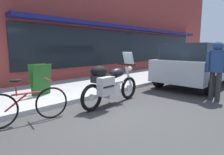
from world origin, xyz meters
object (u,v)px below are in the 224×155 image
object	(u,v)px
parked_minivan	(199,63)
pedestrian_walking	(217,64)
touring_motorcycle	(110,83)
parked_bicycle	(27,105)
parking_sign_pole	(186,44)
sandwich_board_sign	(40,79)

from	to	relation	value
parked_minivan	pedestrian_walking	bearing A→B (deg)	-148.60
touring_motorcycle	parked_bicycle	size ratio (longest dim) A/B	1.30
parked_bicycle	parked_minivan	bearing A→B (deg)	-8.42
parked_bicycle	parking_sign_pole	bearing A→B (deg)	6.67
touring_motorcycle	parked_bicycle	bearing A→B (deg)	170.45
touring_motorcycle	pedestrian_walking	size ratio (longest dim) A/B	1.27
touring_motorcycle	parked_minivan	bearing A→B (deg)	-7.91
parked_bicycle	sandwich_board_sign	xyz separation A→B (m)	(1.09, 1.67, 0.21)
touring_motorcycle	parked_minivan	world-z (taller)	parked_minivan
sandwich_board_sign	touring_motorcycle	bearing A→B (deg)	-64.82
touring_motorcycle	pedestrian_walking	world-z (taller)	pedestrian_walking
parked_minivan	touring_motorcycle	bearing A→B (deg)	172.09
sandwich_board_sign	parking_sign_pole	xyz separation A→B (m)	(9.13, -0.48, 1.14)
pedestrian_walking	parked_bicycle	bearing A→B (deg)	154.58
parking_sign_pole	touring_motorcycle	bearing A→B (deg)	-169.34
touring_motorcycle	parked_bicycle	xyz separation A→B (m)	(-2.04, 0.34, -0.23)
pedestrian_walking	parking_sign_pole	world-z (taller)	parking_sign_pole
sandwich_board_sign	parking_sign_pole	world-z (taller)	parking_sign_pole
parked_bicycle	parking_sign_pole	distance (m)	10.38
touring_motorcycle	parked_bicycle	distance (m)	2.09
parked_minivan	pedestrian_walking	distance (m)	2.32
parked_bicycle	pedestrian_walking	world-z (taller)	pedestrian_walking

